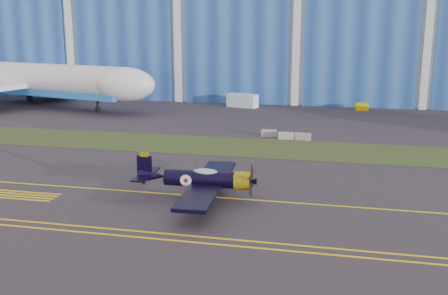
% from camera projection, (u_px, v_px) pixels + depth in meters
% --- Properties ---
extents(ground, '(260.00, 260.00, 0.00)m').
position_uv_depth(ground, '(248.00, 182.00, 48.59)').
color(ground, '#342C33').
rests_on(ground, ground).
extents(grass_median, '(260.00, 10.00, 0.02)m').
position_uv_depth(grass_median, '(268.00, 148.00, 61.90)').
color(grass_median, '#475128').
rests_on(grass_median, ground).
extents(hangar, '(220.00, 45.70, 30.00)m').
position_uv_depth(hangar, '(306.00, 22.00, 113.43)').
color(hangar, silver).
rests_on(hangar, ground).
extents(taxiway_centreline, '(200.00, 0.20, 0.02)m').
position_uv_depth(taxiway_centreline, '(237.00, 199.00, 43.84)').
color(taxiway_centreline, yellow).
rests_on(taxiway_centreline, ground).
extents(edge_line_near, '(80.00, 0.20, 0.02)m').
position_uv_depth(edge_line_near, '(210.00, 244.00, 34.81)').
color(edge_line_near, yellow).
rests_on(edge_line_near, ground).
extents(edge_line_far, '(80.00, 0.20, 0.02)m').
position_uv_depth(edge_line_far, '(213.00, 238.00, 35.76)').
color(edge_line_far, yellow).
rests_on(edge_line_far, ground).
extents(hold_short_ladder, '(6.00, 2.40, 0.02)m').
position_uv_depth(hold_short_ladder, '(24.00, 195.00, 44.70)').
color(hold_short_ladder, yellow).
rests_on(hold_short_ladder, ground).
extents(warbird, '(11.86, 14.09, 4.04)m').
position_uv_depth(warbird, '(200.00, 179.00, 43.19)').
color(warbird, black).
rests_on(warbird, ground).
extents(jetliner, '(74.55, 67.67, 22.01)m').
position_uv_depth(jetliner, '(17.00, 44.00, 92.56)').
color(jetliner, silver).
rests_on(jetliner, ground).
extents(shipping_container, '(5.77, 3.71, 2.33)m').
position_uv_depth(shipping_container, '(243.00, 101.00, 93.01)').
color(shipping_container, white).
rests_on(shipping_container, ground).
extents(tug, '(2.26, 1.57, 1.24)m').
position_uv_depth(tug, '(362.00, 107.00, 89.61)').
color(tug, '#D9B000').
rests_on(tug, ground).
extents(barrier_a, '(2.05, 0.81, 0.90)m').
position_uv_depth(barrier_a, '(269.00, 133.00, 68.41)').
color(barrier_a, gray).
rests_on(barrier_a, ground).
extents(barrier_b, '(2.04, 0.73, 0.90)m').
position_uv_depth(barrier_b, '(286.00, 136.00, 66.78)').
color(barrier_b, '#9D998B').
rests_on(barrier_b, ground).
extents(barrier_c, '(2.06, 0.84, 0.90)m').
position_uv_depth(barrier_c, '(303.00, 137.00, 66.22)').
color(barrier_c, gray).
rests_on(barrier_c, ground).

